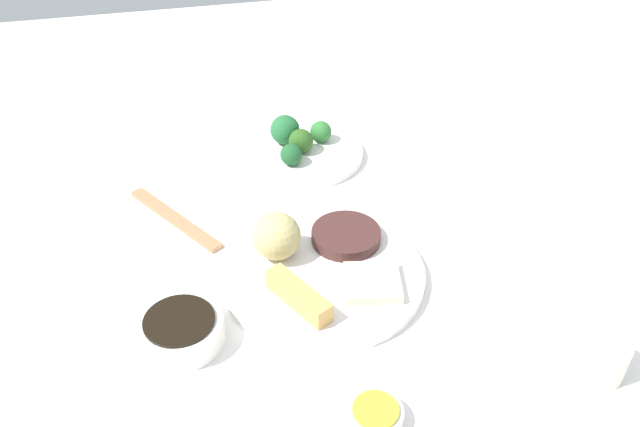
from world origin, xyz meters
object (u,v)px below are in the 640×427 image
soy_sauce_bowl (181,331)px  broccoli_plate (305,154)px  chopsticks_pair (175,219)px  teacup (598,355)px  sauce_ramekin_hot_mustard (375,417)px  main_plate (324,274)px

soy_sauce_bowl → broccoli_plate: bearing=-122.1°
soy_sauce_bowl → chopsticks_pair: size_ratio=0.52×
broccoli_plate → soy_sauce_bowl: 0.46m
soy_sauce_bowl → teacup: teacup is taller
soy_sauce_bowl → sauce_ramekin_hot_mustard: 0.26m
main_plate → chopsticks_pair: (0.19, -0.18, -0.00)m
main_plate → broccoli_plate: main_plate is taller
chopsticks_pair → sauce_ramekin_hot_mustard: bearing=114.5°
main_plate → broccoli_plate: bearing=-97.7°
teacup → broccoli_plate: bearing=-66.7°
soy_sauce_bowl → chopsticks_pair: bearing=-91.5°
soy_sauce_bowl → sauce_ramekin_hot_mustard: soy_sauce_bowl is taller
broccoli_plate → chopsticks_pair: (0.24, 0.13, -0.00)m
sauce_ramekin_hot_mustard → chopsticks_pair: bearing=-65.5°
main_plate → sauce_ramekin_hot_mustard: size_ratio=4.44×
main_plate → teacup: 0.36m
teacup → soy_sauce_bowl: bearing=-18.5°
broccoli_plate → main_plate: bearing=82.3°
sauce_ramekin_hot_mustard → soy_sauce_bowl: bearing=-40.6°
sauce_ramekin_hot_mustard → teacup: size_ratio=0.91×
sauce_ramekin_hot_mustard → teacup: teacup is taller
sauce_ramekin_hot_mustard → broccoli_plate: bearing=-94.3°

